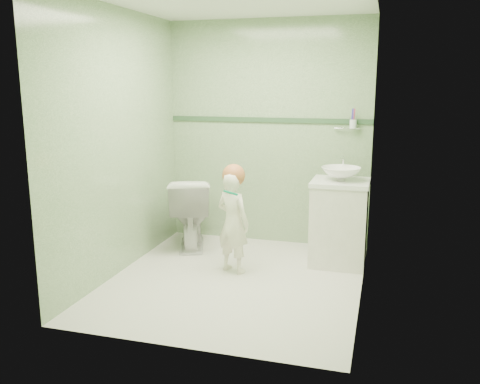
% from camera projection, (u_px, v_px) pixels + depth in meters
% --- Properties ---
extents(ground, '(2.50, 2.50, 0.00)m').
position_uv_depth(ground, '(235.00, 280.00, 4.57)').
color(ground, silver).
rests_on(ground, ground).
extents(room_shell, '(2.50, 2.54, 2.40)m').
position_uv_depth(room_shell, '(235.00, 147.00, 4.32)').
color(room_shell, '#81A475').
rests_on(room_shell, ground).
extents(trim_stripe, '(2.20, 0.02, 0.05)m').
position_uv_depth(trim_stripe, '(268.00, 120.00, 5.45)').
color(trim_stripe, '#315234').
rests_on(trim_stripe, room_shell).
extents(vanity, '(0.52, 0.50, 0.80)m').
position_uv_depth(vanity, '(339.00, 224.00, 4.92)').
color(vanity, silver).
rests_on(vanity, ground).
extents(counter, '(0.54, 0.52, 0.04)m').
position_uv_depth(counter, '(341.00, 182.00, 4.83)').
color(counter, white).
rests_on(counter, vanity).
extents(basin, '(0.37, 0.37, 0.13)m').
position_uv_depth(basin, '(341.00, 174.00, 4.82)').
color(basin, white).
rests_on(basin, counter).
extents(faucet, '(0.03, 0.13, 0.18)m').
position_uv_depth(faucet, '(343.00, 163.00, 4.97)').
color(faucet, silver).
rests_on(faucet, counter).
extents(cup_holder, '(0.26, 0.07, 0.21)m').
position_uv_depth(cup_holder, '(352.00, 124.00, 5.16)').
color(cup_holder, silver).
rests_on(cup_holder, room_shell).
extents(toilet, '(0.65, 0.85, 0.76)m').
position_uv_depth(toilet, '(190.00, 212.00, 5.44)').
color(toilet, white).
rests_on(toilet, ground).
extents(toddler, '(0.41, 0.34, 0.95)m').
position_uv_depth(toddler, '(233.00, 223.00, 4.70)').
color(toddler, white).
rests_on(toddler, ground).
extents(hair_cap, '(0.21, 0.21, 0.21)m').
position_uv_depth(hair_cap, '(234.00, 175.00, 4.63)').
color(hair_cap, '#B56737').
rests_on(hair_cap, toddler).
extents(teal_toothbrush, '(0.11, 0.14, 0.08)m').
position_uv_depth(teal_toothbrush, '(230.00, 192.00, 4.49)').
color(teal_toothbrush, '#00835A').
rests_on(teal_toothbrush, toddler).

